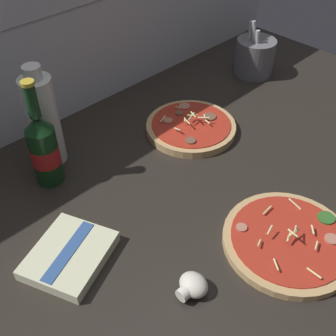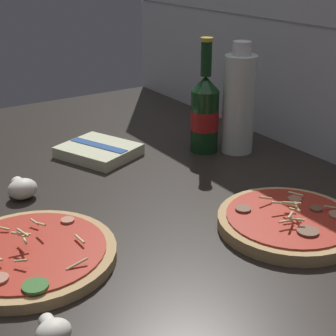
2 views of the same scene
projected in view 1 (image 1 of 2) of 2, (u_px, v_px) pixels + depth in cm
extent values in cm
cube|color=#28231E|center=(203.00, 195.00, 93.35)|extent=(160.00, 90.00, 2.50)
cube|color=silver|center=(65.00, 10.00, 98.58)|extent=(160.00, 1.00, 60.00)
cube|color=gray|center=(66.00, 11.00, 98.29)|extent=(156.80, 0.16, 0.30)
cylinder|color=tan|center=(288.00, 241.00, 80.96)|extent=(25.16, 25.16, 1.64)
cylinder|color=#B22D1E|center=(289.00, 238.00, 80.32)|extent=(22.14, 22.14, 0.30)
cylinder|color=#B7755B|center=(332.00, 239.00, 79.69)|extent=(2.65, 2.65, 0.40)
cylinder|color=#B7755B|center=(241.00, 227.00, 81.83)|extent=(2.17, 2.17, 0.40)
cylinder|color=#336628|center=(326.00, 218.00, 83.71)|extent=(3.47, 3.47, 0.40)
cylinder|color=beige|center=(314.00, 273.00, 73.71)|extent=(0.65, 3.01, 0.61)
cylinder|color=beige|center=(293.00, 233.00, 78.61)|extent=(3.16, 0.76, 0.37)
cylinder|color=beige|center=(295.00, 204.00, 86.24)|extent=(0.49, 3.22, 1.15)
cylinder|color=beige|center=(270.00, 230.00, 79.14)|extent=(2.22, 0.80, 0.85)
cylinder|color=beige|center=(289.00, 237.00, 78.11)|extent=(1.91, 0.88, 0.84)
cylinder|color=beige|center=(295.00, 229.00, 77.93)|extent=(2.25, 1.22, 0.77)
cylinder|color=beige|center=(267.00, 210.00, 84.70)|extent=(2.85, 0.49, 0.43)
cylinder|color=beige|center=(316.00, 245.00, 77.65)|extent=(2.16, 1.06, 0.44)
cylinder|color=beige|center=(276.00, 265.00, 74.87)|extent=(2.13, 2.39, 0.81)
cylinder|color=beige|center=(313.00, 230.00, 80.32)|extent=(1.62, 1.66, 0.77)
cylinder|color=beige|center=(294.00, 233.00, 77.98)|extent=(1.22, 2.68, 0.98)
cylinder|color=beige|center=(259.00, 243.00, 78.18)|extent=(1.90, 0.98, 0.67)
cylinder|color=tan|center=(191.00, 127.00, 108.51)|extent=(23.07, 23.07, 1.99)
cylinder|color=#B22D1E|center=(191.00, 124.00, 107.75)|extent=(20.30, 20.30, 0.30)
cylinder|color=brown|center=(179.00, 113.00, 110.79)|extent=(2.03, 2.03, 0.40)
cylinder|color=#B7755B|center=(168.00, 121.00, 108.23)|extent=(2.40, 2.40, 0.40)
cylinder|color=#B7755B|center=(185.00, 106.00, 113.25)|extent=(3.00, 3.00, 0.40)
cylinder|color=brown|center=(190.00, 141.00, 101.93)|extent=(2.61, 2.61, 0.40)
cylinder|color=brown|center=(209.00, 117.00, 109.52)|extent=(3.39, 3.39, 0.40)
cylinder|color=beige|center=(185.00, 120.00, 106.91)|extent=(1.61, 1.55, 0.51)
cylinder|color=beige|center=(191.00, 116.00, 106.10)|extent=(2.80, 0.94, 0.94)
cylinder|color=beige|center=(192.00, 115.00, 107.16)|extent=(2.44, 1.78, 0.53)
cylinder|color=beige|center=(207.00, 121.00, 106.44)|extent=(0.89, 2.41, 0.39)
cylinder|color=beige|center=(187.00, 121.00, 105.48)|extent=(1.61, 3.29, 0.79)
cylinder|color=beige|center=(191.00, 118.00, 107.44)|extent=(1.97, 0.95, 0.51)
cylinder|color=beige|center=(204.00, 118.00, 106.45)|extent=(1.90, 2.77, 0.76)
cylinder|color=beige|center=(194.00, 115.00, 106.01)|extent=(1.67, 2.99, 0.71)
cylinder|color=beige|center=(178.00, 107.00, 112.14)|extent=(0.98, 2.32, 1.00)
cylinder|color=beige|center=(177.00, 129.00, 103.98)|extent=(0.77, 2.61, 1.12)
cylinder|color=beige|center=(205.00, 117.00, 107.52)|extent=(1.87, 1.98, 0.47)
cylinder|color=beige|center=(163.00, 119.00, 108.12)|extent=(2.66, 1.27, 0.46)
cylinder|color=#143819|center=(46.00, 156.00, 90.84)|extent=(6.16, 6.16, 13.72)
cone|color=#143819|center=(37.00, 123.00, 85.21)|extent=(6.16, 6.16, 3.27)
cylinder|color=#143819|center=(32.00, 101.00, 81.72)|extent=(2.34, 2.34, 7.26)
cylinder|color=gold|center=(27.00, 83.00, 79.05)|extent=(2.69, 2.69, 0.80)
cylinder|color=red|center=(45.00, 155.00, 90.65)|extent=(6.22, 6.22, 4.39)
cylinder|color=silver|center=(44.00, 122.00, 93.72)|extent=(7.11, 7.11, 21.40)
cylinder|color=white|center=(32.00, 73.00, 85.66)|extent=(3.91, 3.91, 2.92)
cylinder|color=white|center=(185.00, 292.00, 71.41)|extent=(2.41, 2.41, 2.41)
ellipsoid|color=silver|center=(194.00, 285.00, 72.53)|extent=(4.55, 5.35, 3.75)
cylinder|color=slate|center=(255.00, 57.00, 128.26)|extent=(11.76, 11.76, 10.89)
cylinder|color=#BCBCC1|center=(257.00, 47.00, 124.09)|extent=(2.15, 2.25, 10.38)
cylinder|color=#BCBCC1|center=(249.00, 41.00, 125.17)|extent=(2.63, 2.47, 12.10)
cylinder|color=#BCBCC1|center=(254.00, 43.00, 123.95)|extent=(1.44, 3.54, 12.58)
cube|color=beige|center=(70.00, 255.00, 78.03)|extent=(19.24, 18.02, 2.40)
cube|color=#335693|center=(68.00, 251.00, 77.18)|extent=(14.35, 7.86, 0.16)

